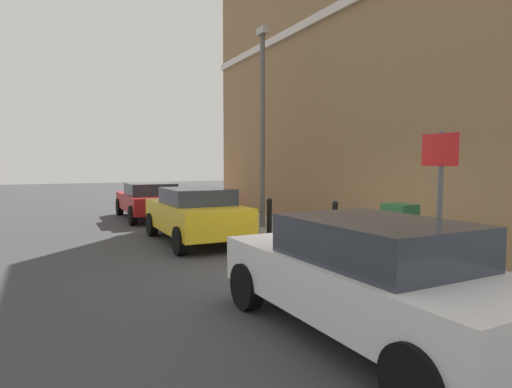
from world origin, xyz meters
name	(u,v)px	position (x,y,z in m)	size (l,w,h in m)	color
ground	(298,276)	(0.00, 0.00, 0.00)	(80.00, 80.00, 0.00)	#38383A
sidewalk	(248,224)	(1.86, 6.00, 0.07)	(2.68, 30.00, 0.15)	gray
corner_building	(403,90)	(7.09, 4.70, 4.52)	(7.88, 13.39, 9.03)	olive
car_white	(367,275)	(-0.75, -2.69, 0.74)	(1.86, 4.10, 1.40)	silver
car_yellow	(195,213)	(-0.58, 4.00, 0.74)	(1.83, 3.93, 1.39)	gold
car_red	(149,200)	(-0.59, 9.24, 0.69)	(1.96, 4.19, 1.30)	maroon
utility_cabinet	(399,238)	(1.61, -0.80, 0.68)	(0.46, 0.61, 1.15)	#1E4C28
bollard_near_cabinet	(335,223)	(1.71, 1.22, 0.70)	(0.14, 0.14, 1.04)	black
bollard_far_kerb	(269,218)	(0.77, 2.54, 0.70)	(0.14, 0.14, 1.04)	black
street_sign	(440,189)	(0.79, -2.35, 1.66)	(0.08, 0.60, 2.30)	#59595B
lamppost	(262,119)	(1.70, 4.71, 3.30)	(0.20, 0.44, 5.72)	#59595B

